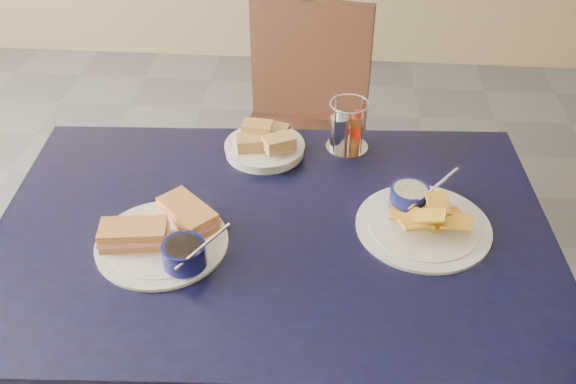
# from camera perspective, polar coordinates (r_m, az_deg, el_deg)

# --- Properties ---
(dining_table) EXTENTS (1.28, 0.89, 0.75)m
(dining_table) POSITION_cam_1_polar(r_m,az_deg,el_deg) (1.47, -1.30, -5.08)
(dining_table) COLOR black
(dining_table) RESTS_ON ground
(chair_far) EXTENTS (0.49, 0.47, 0.90)m
(chair_far) POSITION_cam_1_polar(r_m,az_deg,el_deg) (2.28, 0.97, 6.87)
(chair_far) COLOR black
(chair_far) RESTS_ON ground
(sandwich_plate) EXTENTS (0.31, 0.28, 0.12)m
(sandwich_plate) POSITION_cam_1_polar(r_m,az_deg,el_deg) (1.39, -10.81, -3.86)
(sandwich_plate) COLOR white
(sandwich_plate) RESTS_ON dining_table
(plantain_plate) EXTENTS (0.30, 0.30, 0.12)m
(plantain_plate) POSITION_cam_1_polar(r_m,az_deg,el_deg) (1.45, 11.66, -2.12)
(plantain_plate) COLOR white
(plantain_plate) RESTS_ON dining_table
(bread_basket) EXTENTS (0.20, 0.20, 0.07)m
(bread_basket) POSITION_cam_1_polar(r_m,az_deg,el_deg) (1.65, -2.06, 4.27)
(bread_basket) COLOR white
(bread_basket) RESTS_ON dining_table
(condiment_caddy) EXTENTS (0.11, 0.11, 0.14)m
(condiment_caddy) POSITION_cam_1_polar(r_m,az_deg,el_deg) (1.65, 5.18, 5.58)
(condiment_caddy) COLOR silver
(condiment_caddy) RESTS_ON dining_table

